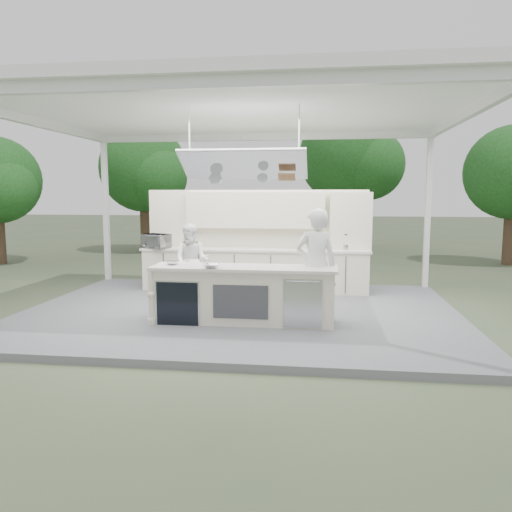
# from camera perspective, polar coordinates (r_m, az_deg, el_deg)

# --- Properties ---
(ground) EXTENTS (90.00, 90.00, 0.00)m
(ground) POSITION_cam_1_polar(r_m,az_deg,el_deg) (9.44, -1.74, -6.84)
(ground) COLOR #4A5339
(ground) RESTS_ON ground
(stage_deck) EXTENTS (8.00, 6.00, 0.12)m
(stage_deck) POSITION_cam_1_polar(r_m,az_deg,el_deg) (9.43, -1.74, -6.48)
(stage_deck) COLOR #57575B
(stage_deck) RESTS_ON ground
(tent) EXTENTS (8.20, 6.20, 3.86)m
(tent) POSITION_cam_1_polar(r_m,az_deg,el_deg) (9.27, -1.82, 16.01)
(tent) COLOR white
(tent) RESTS_ON ground
(demo_island) EXTENTS (3.10, 0.79, 0.95)m
(demo_island) POSITION_cam_1_polar(r_m,az_deg,el_deg) (8.41, -1.55, -4.41)
(demo_island) COLOR silver
(demo_island) RESTS_ON stage_deck
(back_counter) EXTENTS (5.08, 0.72, 0.95)m
(back_counter) POSITION_cam_1_polar(r_m,az_deg,el_deg) (11.17, -0.18, -1.55)
(back_counter) COLOR silver
(back_counter) RESTS_ON stage_deck
(back_wall_unit) EXTENTS (5.05, 0.48, 2.25)m
(back_wall_unit) POSITION_cam_1_polar(r_m,az_deg,el_deg) (11.23, 2.22, 3.51)
(back_wall_unit) COLOR silver
(back_wall_unit) RESTS_ON stage_deck
(tree_cluster) EXTENTS (19.55, 9.40, 5.85)m
(tree_cluster) POSITION_cam_1_polar(r_m,az_deg,el_deg) (18.92, 2.59, 10.11)
(tree_cluster) COLOR #503528
(tree_cluster) RESTS_ON ground
(head_chef) EXTENTS (0.78, 0.59, 1.92)m
(head_chef) POSITION_cam_1_polar(r_m,az_deg,el_deg) (8.43, 6.86, -1.09)
(head_chef) COLOR silver
(head_chef) RESTS_ON stage_deck
(sous_chef) EXTENTS (0.81, 0.66, 1.55)m
(sous_chef) POSITION_cam_1_polar(r_m,az_deg,el_deg) (10.42, -7.36, -0.57)
(sous_chef) COLOR white
(sous_chef) RESTS_ON stage_deck
(toaster_oven) EXTENTS (0.68, 0.58, 0.32)m
(toaster_oven) POSITION_cam_1_polar(r_m,az_deg,el_deg) (11.41, -11.34, 1.69)
(toaster_oven) COLOR silver
(toaster_oven) RESTS_ON back_counter
(bowl_large) EXTENTS (0.32, 0.32, 0.07)m
(bowl_large) POSITION_cam_1_polar(r_m,az_deg,el_deg) (8.18, -5.13, -1.14)
(bowl_large) COLOR silver
(bowl_large) RESTS_ON demo_island
(bowl_small) EXTENTS (0.23, 0.23, 0.07)m
(bowl_small) POSITION_cam_1_polar(r_m,az_deg,el_deg) (8.65, -9.51, -0.76)
(bowl_small) COLOR silver
(bowl_small) RESTS_ON demo_island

